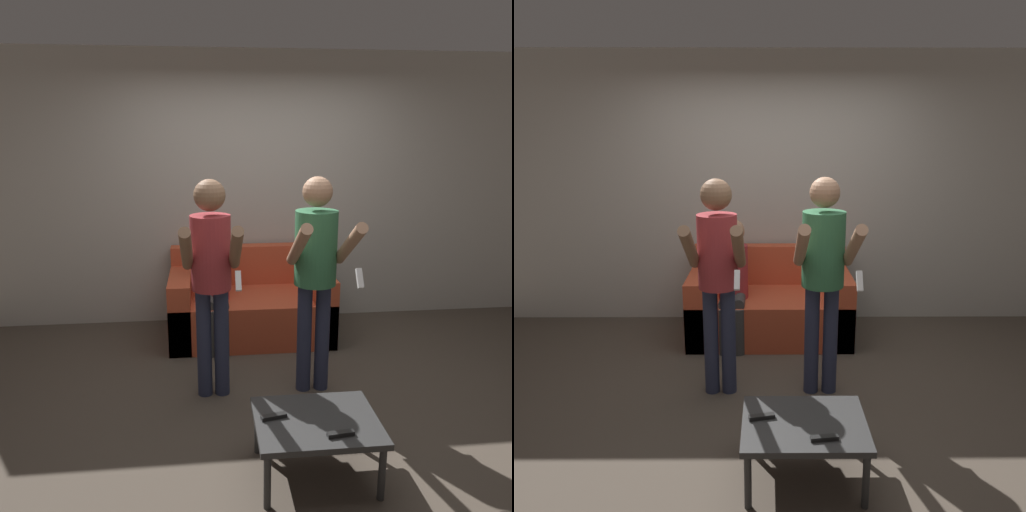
{
  "view_description": "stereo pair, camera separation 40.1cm",
  "coord_description": "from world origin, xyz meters",
  "views": [
    {
      "loc": [
        -0.5,
        -3.24,
        1.97
      ],
      "look_at": [
        -0.08,
        0.74,
        0.94
      ],
      "focal_mm": 35.0,
      "sensor_mm": 36.0,
      "label": 1
    },
    {
      "loc": [
        -0.1,
        -3.26,
        1.97
      ],
      "look_at": [
        -0.08,
        0.74,
        0.94
      ],
      "focal_mm": 35.0,
      "sensor_mm": 36.0,
      "label": 2
    }
  ],
  "objects": [
    {
      "name": "person_standing_left",
      "position": [
        -0.46,
        0.19,
        1.0
      ],
      "size": [
        0.41,
        0.62,
        1.63
      ],
      "color": "#282D47",
      "rests_on": "ground_plane"
    },
    {
      "name": "remote_near",
      "position": [
        0.2,
        -0.95,
        0.37
      ],
      "size": [
        0.15,
        0.05,
        0.02
      ],
      "color": "black",
      "rests_on": "coffee_table"
    },
    {
      "name": "coffee_table",
      "position": [
        0.11,
        -0.78,
        0.32
      ],
      "size": [
        0.7,
        0.56,
        0.36
      ],
      "color": "#2D2D2D",
      "rests_on": "ground_plane"
    },
    {
      "name": "person_standing_right",
      "position": [
        0.3,
        0.18,
        1.02
      ],
      "size": [
        0.43,
        0.7,
        1.64
      ],
      "color": "#282D47",
      "rests_on": "ground_plane"
    },
    {
      "name": "remote_far",
      "position": [
        -0.14,
        -0.75,
        0.37
      ],
      "size": [
        0.15,
        0.07,
        0.02
      ],
      "color": "black",
      "rests_on": "coffee_table"
    },
    {
      "name": "couch",
      "position": [
        -0.08,
        1.31,
        0.28
      ],
      "size": [
        1.52,
        0.88,
        0.82
      ],
      "color": "#C64C2D",
      "rests_on": "ground_plane"
    },
    {
      "name": "wall_back",
      "position": [
        0.0,
        1.79,
        1.35
      ],
      "size": [
        6.4,
        0.06,
        2.7
      ],
      "color": "#B7B2A8",
      "rests_on": "ground_plane"
    },
    {
      "name": "person_seated",
      "position": [
        -0.42,
        1.11,
        0.64
      ],
      "size": [
        0.27,
        0.51,
        1.17
      ],
      "color": "#383838",
      "rests_on": "ground_plane"
    },
    {
      "name": "ground_plane",
      "position": [
        0.0,
        0.0,
        0.0
      ],
      "size": [
        14.0,
        14.0,
        0.0
      ],
      "primitive_type": "plane",
      "color": "#4C4238"
    }
  ]
}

